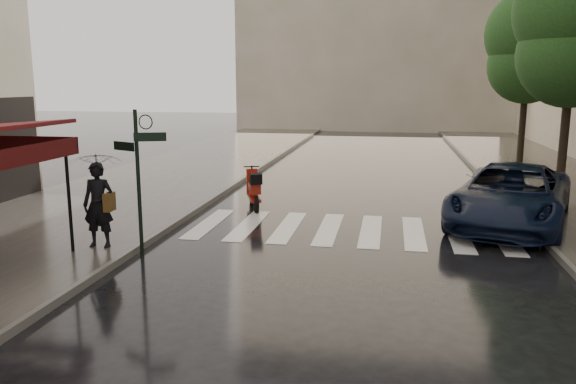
% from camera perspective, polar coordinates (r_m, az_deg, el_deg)
% --- Properties ---
extents(ground, '(120.00, 120.00, 0.00)m').
position_cam_1_polar(ground, '(9.35, -15.59, -12.22)').
color(ground, black).
rests_on(ground, ground).
extents(sidewalk_near, '(6.00, 60.00, 0.12)m').
position_cam_1_polar(sidewalk_near, '(21.70, -12.58, 1.30)').
color(sidewalk_near, '#38332D').
rests_on(sidewalk_near, ground).
extents(curb_near, '(0.12, 60.00, 0.16)m').
position_cam_1_polar(curb_near, '(20.71, -4.78, 1.11)').
color(curb_near, '#595651').
rests_on(curb_near, ground).
extents(curb_far, '(0.12, 60.00, 0.16)m').
position_cam_1_polar(curb_far, '(20.32, 20.24, 0.27)').
color(curb_far, '#595651').
rests_on(curb_far, ground).
extents(crosswalk, '(7.85, 3.20, 0.01)m').
position_cam_1_polar(crosswalk, '(14.19, 6.28, -3.83)').
color(crosswalk, silver).
rests_on(crosswalk, ground).
extents(signpost, '(1.17, 0.29, 3.10)m').
position_cam_1_polar(signpost, '(11.97, -14.97, 2.03)').
color(signpost, black).
rests_on(signpost, ground).
extents(tree_mid, '(3.80, 3.80, 8.34)m').
position_cam_1_polar(tree_mid, '(20.56, 27.14, 15.34)').
color(tree_mid, black).
rests_on(tree_mid, sidewalk_far).
extents(tree_far, '(3.80, 3.80, 8.16)m').
position_cam_1_polar(tree_far, '(27.37, 23.29, 13.99)').
color(tree_far, black).
rests_on(tree_far, sidewalk_far).
extents(pedestrian_with_umbrella, '(1.16, 1.18, 2.56)m').
position_cam_1_polar(pedestrian_with_umbrella, '(12.60, -18.90, 2.16)').
color(pedestrian_with_umbrella, black).
rests_on(pedestrian_with_umbrella, sidewalk_near).
extents(scooter, '(0.85, 1.70, 1.16)m').
position_cam_1_polar(scooter, '(16.43, -3.47, 0.18)').
color(scooter, black).
rests_on(scooter, ground).
extents(parked_car, '(4.21, 6.18, 1.57)m').
position_cam_1_polar(parked_car, '(15.48, 21.71, -0.34)').
color(parked_car, black).
rests_on(parked_car, ground).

